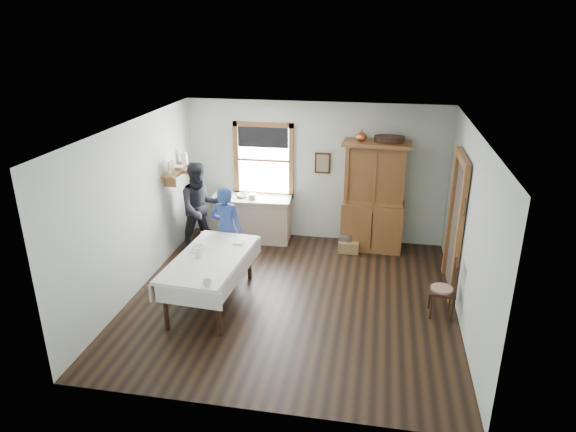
{
  "coord_description": "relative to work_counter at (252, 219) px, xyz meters",
  "views": [
    {
      "loc": [
        1.2,
        -6.96,
        4.14
      ],
      "look_at": [
        -0.13,
        0.3,
        1.28
      ],
      "focal_mm": 32.0,
      "sensor_mm": 36.0,
      "label": 1
    }
  ],
  "objects": [
    {
      "name": "counter_book",
      "position": [
        -0.29,
        0.02,
        0.45
      ],
      "size": [
        0.25,
        0.29,
        0.02
      ],
      "primitive_type": "imported",
      "rotation": [
        0.0,
        0.0,
        0.36
      ],
      "color": "#75694E",
      "rests_on": "work_counter"
    },
    {
      "name": "woman_blue",
      "position": [
        -0.08,
        -1.38,
        0.28
      ],
      "size": [
        0.55,
        0.38,
        1.44
      ],
      "primitive_type": "imported",
      "rotation": [
        0.0,
        0.0,
        3.06
      ],
      "color": "navy",
      "rests_on": "room"
    },
    {
      "name": "table_cup_a",
      "position": [
        0.23,
        -3.31,
        0.38
      ],
      "size": [
        0.15,
        0.15,
        0.09
      ],
      "primitive_type": "imported",
      "rotation": [
        0.0,
        0.0,
        -0.3
      ],
      "color": "white",
      "rests_on": "dining_table"
    },
    {
      "name": "window",
      "position": [
        0.19,
        0.33,
        1.19
      ],
      "size": [
        1.18,
        0.07,
        1.48
      ],
      "color": "white",
      "rests_on": "room"
    },
    {
      "name": "dining_table",
      "position": [
        -0.02,
        -2.45,
        -0.06
      ],
      "size": [
        1.15,
        2.0,
        0.77
      ],
      "primitive_type": "cube",
      "rotation": [
        0.0,
        0.0,
        -0.07
      ],
      "color": "white",
      "rests_on": "room"
    },
    {
      "name": "rug_beater",
      "position": [
        3.64,
        -1.84,
        1.28
      ],
      "size": [
        0.01,
        0.27,
        0.27
      ],
      "primitive_type": "torus",
      "rotation": [
        0.0,
        1.57,
        0.0
      ],
      "color": "black",
      "rests_on": "room"
    },
    {
      "name": "wall_shelf",
      "position": [
        -1.18,
        -0.6,
        1.13
      ],
      "size": [
        0.24,
        1.0,
        0.44
      ],
      "color": "brown",
      "rests_on": "room"
    },
    {
      "name": "doorway",
      "position": [
        3.65,
        -1.29,
        0.72
      ],
      "size": [
        0.09,
        1.14,
        2.22
      ],
      "color": "#41372E",
      "rests_on": "room"
    },
    {
      "name": "china_hutch",
      "position": [
        2.34,
        0.02,
        0.59
      ],
      "size": [
        1.24,
        0.63,
        2.07
      ],
      "primitive_type": "cube",
      "rotation": [
        0.0,
        0.0,
        -0.05
      ],
      "color": "brown",
      "rests_on": "room"
    },
    {
      "name": "figure_dark",
      "position": [
        -0.79,
        -0.65,
        0.35
      ],
      "size": [
        0.98,
        0.94,
        1.59
      ],
      "primitive_type": "imported",
      "rotation": [
        0.0,
        0.0,
        0.62
      ],
      "color": "black",
      "rests_on": "room"
    },
    {
      "name": "wicker_basket",
      "position": [
        1.94,
        -0.23,
        -0.33
      ],
      "size": [
        0.37,
        0.26,
        0.22
      ],
      "primitive_type": "cube",
      "rotation": [
        0.0,
        0.0,
        -0.01
      ],
      "color": "#A38749",
      "rests_on": "room"
    },
    {
      "name": "table_cup_b",
      "position": [
        -0.18,
        -2.5,
        0.38
      ],
      "size": [
        0.1,
        0.1,
        0.09
      ],
      "primitive_type": "imported",
      "rotation": [
        0.0,
        0.0,
        -0.02
      ],
      "color": "white",
      "rests_on": "dining_table"
    },
    {
      "name": "table_bowl",
      "position": [
        -0.3,
        -2.23,
        0.36
      ],
      "size": [
        0.23,
        0.23,
        0.05
      ],
      "primitive_type": "imported",
      "rotation": [
        0.0,
        0.0,
        0.07
      ],
      "color": "white",
      "rests_on": "dining_table"
    },
    {
      "name": "shelf_bowl",
      "position": [
        -1.18,
        -0.59,
        1.16
      ],
      "size": [
        0.22,
        0.22,
        0.05
      ],
      "primitive_type": "imported",
      "color": "white",
      "rests_on": "wall_shelf"
    },
    {
      "name": "framed_picture",
      "position": [
        1.34,
        0.32,
        1.11
      ],
      "size": [
        0.3,
        0.04,
        0.4
      ],
      "primitive_type": "cube",
      "color": "#311C11",
      "rests_on": "room"
    },
    {
      "name": "work_counter",
      "position": [
        0.0,
        0.0,
        0.0
      ],
      "size": [
        1.57,
        0.66,
        0.88
      ],
      "primitive_type": "cube",
      "rotation": [
        0.0,
        0.0,
        0.05
      ],
      "color": "tan",
      "rests_on": "room"
    },
    {
      "name": "pail",
      "position": [
        1.87,
        -0.18,
        -0.29
      ],
      "size": [
        0.3,
        0.3,
        0.3
      ],
      "primitive_type": "cube",
      "rotation": [
        0.0,
        0.0,
        0.09
      ],
      "color": "gray",
      "rests_on": "room"
    },
    {
      "name": "counter_bowl",
      "position": [
        -0.16,
        -0.02,
        0.47
      ],
      "size": [
        0.21,
        0.21,
        0.06
      ],
      "primitive_type": "imported",
      "rotation": [
        0.0,
        0.0,
        0.12
      ],
      "color": "white",
      "rests_on": "work_counter"
    },
    {
      "name": "spindle_chair",
      "position": [
        3.43,
        -2.19,
        0.0
      ],
      "size": [
        0.44,
        0.44,
        0.88
      ],
      "primitive_type": "cube",
      "rotation": [
        0.0,
        0.0,
        -0.08
      ],
      "color": "#311C11",
      "rests_on": "room"
    },
    {
      "name": "room",
      "position": [
        1.19,
        -2.14,
        0.91
      ],
      "size": [
        5.01,
        5.01,
        2.7
      ],
      "color": "black",
      "rests_on": "ground"
    }
  ]
}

